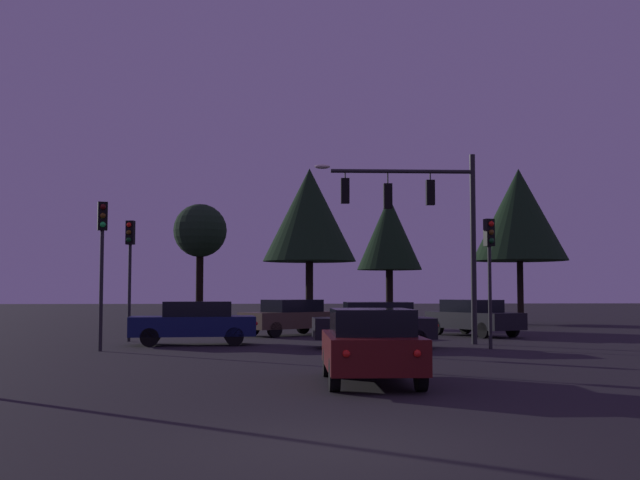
{
  "coord_description": "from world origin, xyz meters",
  "views": [
    {
      "loc": [
        -0.91,
        -9.41,
        1.88
      ],
      "look_at": [
        1.26,
        21.59,
        3.92
      ],
      "focal_mm": 43.91,
      "sensor_mm": 36.0,
      "label": 1
    }
  ],
  "objects_px": {
    "car_nearside_lane": "(371,344)",
    "traffic_light_corner_right": "(102,246)",
    "traffic_light_median": "(130,256)",
    "tree_left_far": "(519,215)",
    "tree_right_cluster": "(389,234)",
    "car_crossing_right": "(194,322)",
    "car_far_lane": "(290,317)",
    "traffic_signal_mast_arm": "(423,212)",
    "car_crossing_left": "(374,324)",
    "car_parked_lot": "(473,317)",
    "tree_center_horizon": "(200,232)",
    "tree_behind_sign": "(309,215)",
    "traffic_light_corner_left": "(490,256)"
  },
  "relations": [
    {
      "from": "tree_behind_sign",
      "to": "tree_right_cluster",
      "type": "relative_size",
      "value": 1.06
    },
    {
      "from": "traffic_light_median",
      "to": "tree_behind_sign",
      "type": "height_order",
      "value": "tree_behind_sign"
    },
    {
      "from": "traffic_signal_mast_arm",
      "to": "car_parked_lot",
      "type": "xyz_separation_m",
      "value": [
        3.12,
        5.02,
        -3.91
      ]
    },
    {
      "from": "car_crossing_right",
      "to": "car_far_lane",
      "type": "height_order",
      "value": "same"
    },
    {
      "from": "car_far_lane",
      "to": "car_parked_lot",
      "type": "distance_m",
      "value": 7.73
    },
    {
      "from": "tree_left_far",
      "to": "tree_center_horizon",
      "type": "distance_m",
      "value": 18.85
    },
    {
      "from": "car_crossing_left",
      "to": "tree_behind_sign",
      "type": "xyz_separation_m",
      "value": [
        -1.29,
        15.41,
        5.12
      ]
    },
    {
      "from": "car_nearside_lane",
      "to": "tree_right_cluster",
      "type": "distance_m",
      "value": 34.27
    },
    {
      "from": "traffic_signal_mast_arm",
      "to": "car_crossing_right",
      "type": "bearing_deg",
      "value": 178.04
    },
    {
      "from": "tree_left_far",
      "to": "tree_right_cluster",
      "type": "height_order",
      "value": "tree_left_far"
    },
    {
      "from": "traffic_light_corner_left",
      "to": "car_parked_lot",
      "type": "relative_size",
      "value": 0.89
    },
    {
      "from": "car_crossing_right",
      "to": "car_far_lane",
      "type": "bearing_deg",
      "value": 57.51
    },
    {
      "from": "traffic_light_median",
      "to": "tree_behind_sign",
      "type": "xyz_separation_m",
      "value": [
        7.42,
        11.49,
        2.71
      ]
    },
    {
      "from": "traffic_light_corner_right",
      "to": "car_parked_lot",
      "type": "height_order",
      "value": "traffic_light_corner_right"
    },
    {
      "from": "tree_center_horizon",
      "to": "car_far_lane",
      "type": "bearing_deg",
      "value": -70.66
    },
    {
      "from": "traffic_signal_mast_arm",
      "to": "tree_center_horizon",
      "type": "relative_size",
      "value": 0.95
    },
    {
      "from": "traffic_signal_mast_arm",
      "to": "traffic_light_median",
      "type": "relative_size",
      "value": 1.5
    },
    {
      "from": "car_parked_lot",
      "to": "tree_left_far",
      "type": "xyz_separation_m",
      "value": [
        5.48,
        10.36,
        5.38
      ]
    },
    {
      "from": "traffic_light_corner_right",
      "to": "tree_left_far",
      "type": "xyz_separation_m",
      "value": [
        19.38,
        17.84,
        2.86
      ]
    },
    {
      "from": "traffic_light_median",
      "to": "car_crossing_left",
      "type": "relative_size",
      "value": 1.12
    },
    {
      "from": "traffic_light_corner_left",
      "to": "car_parked_lot",
      "type": "bearing_deg",
      "value": 79.22
    },
    {
      "from": "car_crossing_left",
      "to": "tree_behind_sign",
      "type": "height_order",
      "value": "tree_behind_sign"
    },
    {
      "from": "traffic_signal_mast_arm",
      "to": "car_parked_lot",
      "type": "relative_size",
      "value": 1.42
    },
    {
      "from": "car_crossing_left",
      "to": "tree_center_horizon",
      "type": "bearing_deg",
      "value": 109.16
    },
    {
      "from": "traffic_light_corner_right",
      "to": "car_nearside_lane",
      "type": "distance_m",
      "value": 11.92
    },
    {
      "from": "car_crossing_right",
      "to": "tree_center_horizon",
      "type": "distance_m",
      "value": 20.54
    },
    {
      "from": "car_nearside_lane",
      "to": "car_far_lane",
      "type": "bearing_deg",
      "value": 93.57
    },
    {
      "from": "traffic_light_median",
      "to": "tree_left_far",
      "type": "relative_size",
      "value": 0.52
    },
    {
      "from": "car_nearside_lane",
      "to": "car_far_lane",
      "type": "height_order",
      "value": "same"
    },
    {
      "from": "traffic_light_corner_right",
      "to": "car_nearside_lane",
      "type": "bearing_deg",
      "value": -51.23
    },
    {
      "from": "tree_left_far",
      "to": "car_nearside_lane",
      "type": "bearing_deg",
      "value": -114.15
    },
    {
      "from": "car_nearside_lane",
      "to": "tree_behind_sign",
      "type": "distance_m",
      "value": 25.87
    },
    {
      "from": "traffic_signal_mast_arm",
      "to": "car_crossing_left",
      "type": "xyz_separation_m",
      "value": [
        -2.01,
        -1.6,
        -3.91
      ]
    },
    {
      "from": "car_far_lane",
      "to": "tree_behind_sign",
      "type": "distance_m",
      "value": 9.53
    },
    {
      "from": "car_crossing_left",
      "to": "car_far_lane",
      "type": "height_order",
      "value": "same"
    },
    {
      "from": "car_far_lane",
      "to": "tree_center_horizon",
      "type": "distance_m",
      "value": 15.91
    },
    {
      "from": "car_nearside_lane",
      "to": "traffic_light_corner_right",
      "type": "bearing_deg",
      "value": 128.77
    },
    {
      "from": "car_crossing_left",
      "to": "tree_center_horizon",
      "type": "height_order",
      "value": "tree_center_horizon"
    },
    {
      "from": "tree_behind_sign",
      "to": "tree_right_cluster",
      "type": "xyz_separation_m",
      "value": [
        5.56,
        8.09,
        -0.36
      ]
    },
    {
      "from": "tree_left_far",
      "to": "car_crossing_right",
      "type": "bearing_deg",
      "value": -137.93
    },
    {
      "from": "traffic_light_median",
      "to": "tree_center_horizon",
      "type": "distance_m",
      "value": 18.08
    },
    {
      "from": "traffic_light_median",
      "to": "car_far_lane",
      "type": "xyz_separation_m",
      "value": [
        6.16,
        3.56,
        -2.41
      ]
    },
    {
      "from": "car_nearside_lane",
      "to": "traffic_light_corner_left",
      "type": "bearing_deg",
      "value": 60.66
    },
    {
      "from": "traffic_light_median",
      "to": "car_crossing_left",
      "type": "distance_m",
      "value": 9.85
    },
    {
      "from": "traffic_light_corner_right",
      "to": "traffic_signal_mast_arm",
      "type": "bearing_deg",
      "value": 12.85
    },
    {
      "from": "car_crossing_left",
      "to": "tree_left_far",
      "type": "bearing_deg",
      "value": 58.0
    },
    {
      "from": "car_nearside_lane",
      "to": "car_parked_lot",
      "type": "height_order",
      "value": "same"
    },
    {
      "from": "traffic_light_corner_left",
      "to": "traffic_light_median",
      "type": "height_order",
      "value": "traffic_light_median"
    },
    {
      "from": "traffic_light_corner_left",
      "to": "car_crossing_right",
      "type": "xyz_separation_m",
      "value": [
        -9.85,
        2.58,
        -2.22
      ]
    },
    {
      "from": "car_parked_lot",
      "to": "tree_left_far",
      "type": "distance_m",
      "value": 12.9
    }
  ]
}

